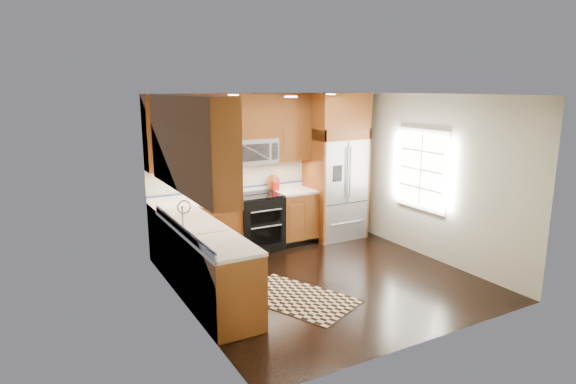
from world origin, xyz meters
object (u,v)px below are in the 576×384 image
refrigerator (336,166)px  utensil_crock (276,184)px  range (258,222)px  knife_block (224,191)px  rug (297,298)px

refrigerator → utensil_crock: size_ratio=7.55×
range → utensil_crock: size_ratio=2.74×
range → knife_block: size_ratio=3.39×
utensil_crock → range: bearing=-159.3°
rug → knife_block: size_ratio=5.39×
range → rug: 2.14m
knife_block → utensil_crock: (1.00, 0.09, 0.01)m
range → refrigerator: bearing=-1.4°
range → rug: size_ratio=0.63×
range → knife_block: bearing=172.3°
refrigerator → knife_block: bearing=176.9°
knife_block → utensil_crock: size_ratio=0.81×
refrigerator → utensil_crock: refrigerator is taller
rug → utensil_crock: 2.60m
range → refrigerator: refrigerator is taller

